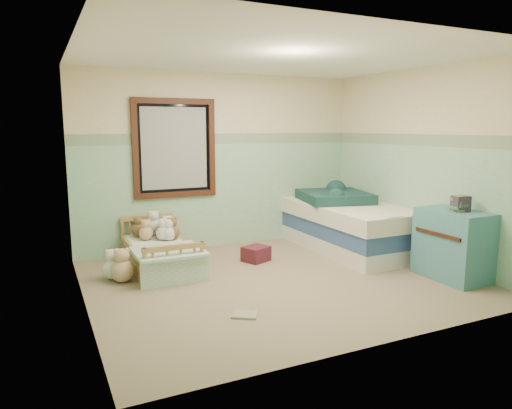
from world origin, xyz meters
name	(u,v)px	position (x,y,z in m)	size (l,w,h in m)	color
floor	(279,280)	(0.00, 0.00, -0.01)	(4.20, 3.60, 0.02)	gray
ceiling	(281,54)	(0.00, 0.00, 2.51)	(4.20, 3.60, 0.02)	white
wall_back	(221,161)	(0.00, 1.80, 1.25)	(4.20, 0.04, 2.50)	beige
wall_front	(390,191)	(0.00, -1.80, 1.25)	(4.20, 0.04, 2.50)	beige
wall_left	(79,181)	(-2.10, 0.00, 1.25)	(0.04, 3.60, 2.50)	beige
wall_right	(422,165)	(2.10, 0.00, 1.25)	(0.04, 3.60, 2.50)	beige
wainscot_mint	(222,195)	(0.00, 1.79, 0.75)	(4.20, 0.01, 1.50)	#A2CCAC
border_strip	(221,139)	(0.00, 1.79, 1.57)	(4.20, 0.01, 0.15)	#3B6A44
window_frame	(175,148)	(-0.70, 1.76, 1.45)	(1.16, 0.06, 1.36)	black
window_blinds	(175,148)	(-0.70, 1.77, 1.45)	(0.92, 0.01, 1.12)	#B8B8B6
toddler_bed_frame	(160,260)	(-1.13, 1.05, 0.09)	(0.71, 1.43, 0.18)	#9F7B42
toddler_mattress	(159,249)	(-1.13, 1.05, 0.24)	(0.65, 1.37, 0.12)	white
patchwork_quilt	(168,251)	(-1.13, 0.61, 0.32)	(0.78, 0.71, 0.03)	#6BA9CB
plush_bed_brown	(139,230)	(-1.28, 1.55, 0.40)	(0.19, 0.19, 0.19)	brown
plush_bed_white	(154,227)	(-1.08, 1.55, 0.42)	(0.23, 0.23, 0.23)	silver
plush_bed_tan	(146,233)	(-1.23, 1.33, 0.40)	(0.18, 0.18, 0.18)	#D6AC81
plush_bed_dark	(164,231)	(-1.00, 1.33, 0.39)	(0.18, 0.18, 0.18)	black
plush_floor_cream	(113,269)	(-1.73, 0.83, 0.12)	(0.24, 0.24, 0.24)	white
plush_floor_tan	(122,271)	(-1.64, 0.68, 0.13)	(0.27, 0.27, 0.27)	#D6AC81
twin_bed_frame	(348,242)	(1.55, 0.79, 0.11)	(1.08, 2.16, 0.22)	white
twin_boxspring	(349,227)	(1.55, 0.79, 0.33)	(1.08, 2.16, 0.22)	navy
twin_mattress	(349,212)	(1.55, 0.79, 0.55)	(1.12, 2.20, 0.22)	#EDE6CB
teal_blanket	(334,197)	(1.50, 1.09, 0.73)	(0.92, 0.97, 0.14)	#10302B
dresser	(453,245)	(1.84, -0.81, 0.40)	(0.50, 0.80, 0.80)	teal
book_stack	(461,204)	(1.84, -0.87, 0.89)	(0.18, 0.14, 0.18)	#49322D
red_pillow	(256,254)	(0.09, 0.80, 0.10)	(0.31, 0.27, 0.19)	maroon
floor_book	(245,315)	(-0.78, -0.80, 0.01)	(0.23, 0.18, 0.02)	gold
extra_plush_0	(166,231)	(-0.97, 1.32, 0.40)	(0.18, 0.18, 0.18)	silver
extra_plush_1	(169,233)	(-0.97, 1.18, 0.40)	(0.19, 0.19, 0.19)	white
extra_plush_2	(164,233)	(-1.03, 1.22, 0.40)	(0.19, 0.19, 0.19)	white
extra_plush_3	(168,230)	(-0.94, 1.36, 0.40)	(0.20, 0.20, 0.20)	white
extra_plush_4	(172,232)	(-0.92, 1.20, 0.40)	(0.20, 0.20, 0.20)	brown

